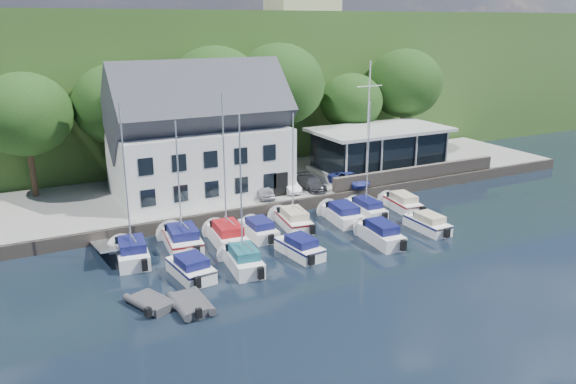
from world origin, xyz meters
The scene contains 35 objects.
ground centered at (0.00, 0.00, 0.00)m, with size 180.00×180.00×0.00m, color black.
quay centered at (0.00, 17.50, 0.50)m, with size 60.00×13.00×1.00m, color gray.
quay_face centered at (0.00, 11.00, 0.50)m, with size 60.00×0.30×1.00m, color #5C524A.
hillside centered at (0.00, 62.00, 8.00)m, with size 160.00×75.00×16.00m, color #2C481B.
field_patch centered at (8.00, 70.00, 16.15)m, with size 50.00×30.00×0.30m, color #616C36.
harbor_building centered at (-7.00, 16.50, 5.35)m, with size 14.40×8.20×8.70m, color silver, non-canonical shape.
club_pavilion centered at (11.00, 16.00, 3.05)m, with size 13.20×7.20×4.10m, color black, non-canonical shape.
seawall centered at (12.00, 11.40, 1.60)m, with size 18.00×0.50×1.20m, color #5C524A.
gangway centered at (-16.50, 9.00, 0.00)m, with size 1.20×6.00×1.40m, color silver, non-canonical shape.
car_silver centered at (-2.94, 12.82, 1.56)m, with size 1.32×3.28×1.12m, color #B1B0B5.
car_white centered at (-0.29, 13.37, 1.55)m, with size 1.16×3.33×1.10m, color white.
car_dgrey centered at (1.75, 13.10, 1.55)m, with size 1.55×3.82×1.11m, color #303035.
car_blue centered at (5.32, 12.56, 1.61)m, with size 1.42×3.59×1.23m, color #2F3A92.
flagpole centered at (7.33, 12.89, 6.37)m, with size 2.58×0.20×10.73m, color silver, non-canonical shape.
tree_0 centered at (-19.70, 21.80, 6.10)m, with size 7.46×7.46×10.20m, color black, non-canonical shape.
tree_1 centered at (-12.30, 22.52, 6.28)m, with size 7.72×7.72×10.55m, color black, non-canonical shape.
tree_2 centered at (-3.26, 22.46, 6.95)m, with size 8.70×8.70×11.90m, color black, non-canonical shape.
tree_3 centered at (2.89, 21.55, 7.03)m, with size 8.82×8.82×12.06m, color black, non-canonical shape.
tree_4 centered at (11.25, 21.53, 5.45)m, with size 6.51×6.51×8.90m, color black, non-canonical shape.
tree_5 centered at (18.14, 21.59, 6.59)m, with size 8.18×8.18×11.18m, color black, non-canonical shape.
boat_r1_0 centered at (-15.03, 7.05, 4.71)m, with size 2.08×6.07×9.41m, color white, non-canonical shape.
boat_r1_1 centered at (-11.45, 7.80, 4.74)m, with size 2.31×6.54×9.47m, color white, non-canonical shape.
boat_r1_2 centered at (-8.47, 7.03, 4.79)m, with size 2.08×6.76×9.58m, color white, non-canonical shape.
boat_r1_3 centered at (-5.91, 7.29, 0.67)m, with size 1.86×5.52×1.35m, color white, non-canonical shape.
boat_r1_4 centered at (-2.78, 7.91, 4.35)m, with size 1.91×6.49×8.70m, color white, non-canonical shape.
boat_r1_5 centered at (1.26, 7.31, 0.72)m, with size 2.11×6.29×1.44m, color white, non-canonical shape.
boat_r1_6 centered at (3.77, 7.69, 4.18)m, with size 1.71×6.19×8.36m, color white, non-canonical shape.
boat_r1_7 centered at (7.22, 7.51, 0.69)m, with size 1.80×6.13×1.38m, color white, non-canonical shape.
boat_r2_0 centered at (-12.37, 2.98, 0.71)m, with size 1.98×5.22×1.41m, color white, non-canonical shape.
boat_r2_1 centered at (-9.09, 2.65, 4.64)m, with size 1.87×5.90×9.28m, color white, non-canonical shape.
boat_r2_2 centered at (-4.90, 2.89, 0.69)m, with size 1.80×5.44×1.38m, color white, non-canonical shape.
boat_r2_3 centered at (1.23, 2.37, 0.78)m, with size 1.81×6.38×1.55m, color white, non-canonical shape.
boat_r2_4 centered at (5.77, 2.61, 0.67)m, with size 1.75×5.54×1.35m, color white, non-canonical shape.
dinghy_0 centered at (-15.44, 0.32, 0.34)m, with size 1.75×2.92×0.68m, color #36373B, non-canonical shape.
dinghy_1 centered at (-13.61, -0.86, 0.37)m, with size 1.89×3.15×0.73m, color #36373B, non-canonical shape.
Camera 1 is at (-21.42, -27.52, 14.95)m, focal length 35.00 mm.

